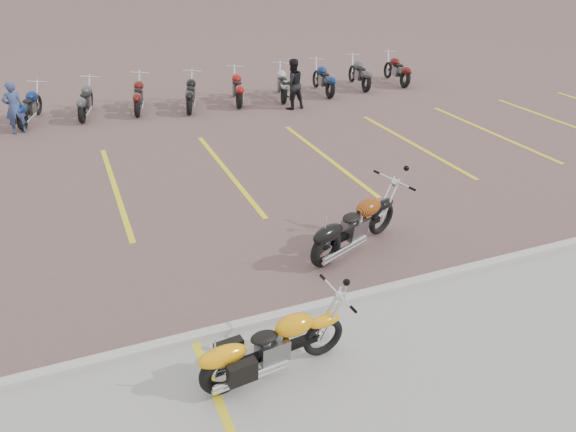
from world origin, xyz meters
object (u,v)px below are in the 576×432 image
(flame_cruiser, at_px, (351,228))
(person_a, at_px, (14,108))
(yellow_cruiser, at_px, (270,348))
(person_b, at_px, (292,84))

(flame_cruiser, xyz_separation_m, person_a, (-5.84, 9.75, 0.29))
(yellow_cruiser, relative_size, person_a, 1.39)
(flame_cruiser, relative_size, person_b, 1.33)
(flame_cruiser, distance_m, person_b, 9.46)
(yellow_cruiser, bearing_deg, person_b, 59.77)
(yellow_cruiser, xyz_separation_m, flame_cruiser, (2.53, 2.51, 0.04))
(yellow_cruiser, xyz_separation_m, person_b, (5.13, 11.59, 0.39))
(person_a, bearing_deg, flame_cruiser, 107.42)
(yellow_cruiser, height_order, person_b, person_b)
(person_a, relative_size, person_b, 0.93)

